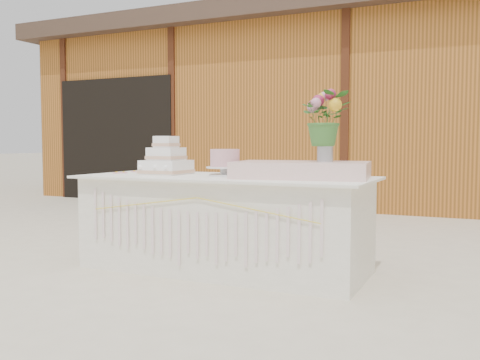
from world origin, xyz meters
The scene contains 9 objects.
ground centered at (0.00, 0.00, 0.00)m, with size 80.00×80.00×0.00m, color beige.
barn centered at (-0.01, 5.99, 1.68)m, with size 12.60×4.60×3.30m.
cake_table centered at (0.00, 0.00, 0.39)m, with size 2.40×1.00×0.77m.
wedding_cake centered at (-0.59, 0.05, 0.88)m, with size 0.37×0.37×0.33m.
pink_cake_stand centered at (0.00, 0.01, 0.89)m, with size 0.30×0.30×0.22m.
satin_runner centered at (0.64, 0.03, 0.83)m, with size 1.01×0.58×0.13m, color #FBCDCA.
flower_vase centered at (0.82, 0.08, 0.98)m, with size 0.12×0.12×0.17m, color #B5B5BA.
bouquet centered at (0.82, 0.08, 1.27)m, with size 0.37×0.32×0.41m, color #376F2C.
loose_flowers centered at (-0.98, 0.03, 0.78)m, with size 0.14×0.33×0.02m, color pink, non-canonical shape.
Camera 1 is at (1.94, -3.88, 1.04)m, focal length 40.00 mm.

